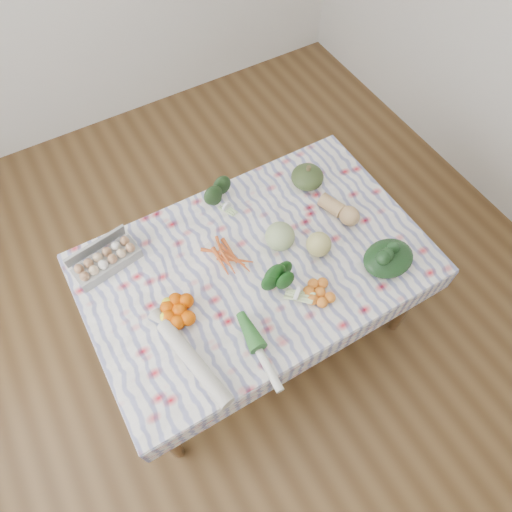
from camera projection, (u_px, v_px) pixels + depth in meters
ground at (256, 324)px, 2.87m from camera, size 4.50×4.50×0.00m
dining_table at (256, 271)px, 2.30m from camera, size 1.60×1.00×0.75m
tablecloth at (256, 263)px, 2.23m from camera, size 1.66×1.06×0.01m
egg_carton at (107, 262)px, 2.18m from camera, size 0.34×0.18×0.09m
carrot_bunch at (223, 257)px, 2.22m from camera, size 0.24×0.23×0.04m
kale_bunch at (220, 199)px, 2.35m from camera, size 0.17×0.16×0.12m
kabocha_squash at (307, 177)px, 2.44m from camera, size 0.21×0.21×0.11m
cabbage at (280, 236)px, 2.22m from camera, size 0.17×0.17×0.15m
butternut_squash at (340, 209)px, 2.33m from camera, size 0.17×0.24×0.10m
orange_cluster at (179, 310)px, 2.05m from camera, size 0.28×0.28×0.07m
broccoli at (286, 287)px, 2.08m from camera, size 0.24×0.24×0.13m
mandarin_cluster at (320, 292)px, 2.11m from camera, size 0.21×0.21×0.05m
grapefruit at (319, 244)px, 2.21m from camera, size 0.15×0.15×0.12m
spinach_bag at (388, 258)px, 2.17m from camera, size 0.26×0.21×0.11m
daikon at (194, 362)px, 1.93m from camera, size 0.16×0.49×0.07m
leek at (260, 353)px, 1.96m from camera, size 0.06×0.37×0.04m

